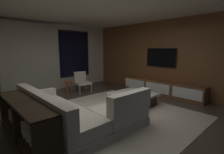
{
  "coord_description": "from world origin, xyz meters",
  "views": [
    {
      "loc": [
        -2.58,
        -3.02,
        1.64
      ],
      "look_at": [
        1.38,
        1.21,
        0.69
      ],
      "focal_mm": 26.65,
      "sensor_mm": 36.0,
      "label": 1
    }
  ],
  "objects_px": {
    "side_stool": "(68,84)",
    "book_stack_on_coffee_table": "(138,93)",
    "coffee_table": "(133,99)",
    "accent_chair_near_window": "(82,81)",
    "sectional_couch": "(74,114)",
    "media_console": "(162,88)",
    "console_table_behind_couch": "(25,119)",
    "mounted_tv": "(161,58)"
  },
  "relations": [
    {
      "from": "accent_chair_near_window",
      "to": "side_stool",
      "type": "height_order",
      "value": "accent_chair_near_window"
    },
    {
      "from": "console_table_behind_couch",
      "to": "sectional_couch",
      "type": "bearing_deg",
      "value": -8.08
    },
    {
      "from": "coffee_table",
      "to": "accent_chair_near_window",
      "type": "distance_m",
      "value": 2.45
    },
    {
      "from": "media_console",
      "to": "mounted_tv",
      "type": "bearing_deg",
      "value": 47.59
    },
    {
      "from": "coffee_table",
      "to": "side_stool",
      "type": "bearing_deg",
      "value": 106.69
    },
    {
      "from": "coffee_table",
      "to": "book_stack_on_coffee_table",
      "type": "height_order",
      "value": "book_stack_on_coffee_table"
    },
    {
      "from": "side_stool",
      "to": "media_console",
      "type": "relative_size",
      "value": 0.15
    },
    {
      "from": "side_stool",
      "to": "accent_chair_near_window",
      "type": "bearing_deg",
      "value": -10.32
    },
    {
      "from": "sectional_couch",
      "to": "console_table_behind_couch",
      "type": "relative_size",
      "value": 1.19
    },
    {
      "from": "book_stack_on_coffee_table",
      "to": "console_table_behind_couch",
      "type": "height_order",
      "value": "console_table_behind_couch"
    },
    {
      "from": "book_stack_on_coffee_table",
      "to": "console_table_behind_couch",
      "type": "relative_size",
      "value": 0.14
    },
    {
      "from": "side_stool",
      "to": "book_stack_on_coffee_table",
      "type": "bearing_deg",
      "value": -73.52
    },
    {
      "from": "sectional_couch",
      "to": "mounted_tv",
      "type": "height_order",
      "value": "mounted_tv"
    },
    {
      "from": "media_console",
      "to": "coffee_table",
      "type": "bearing_deg",
      "value": -179.63
    },
    {
      "from": "coffee_table",
      "to": "accent_chair_near_window",
      "type": "height_order",
      "value": "accent_chair_near_window"
    },
    {
      "from": "sectional_couch",
      "to": "side_stool",
      "type": "distance_m",
      "value": 2.9
    },
    {
      "from": "accent_chair_near_window",
      "to": "console_table_behind_couch",
      "type": "distance_m",
      "value": 3.62
    },
    {
      "from": "sectional_couch",
      "to": "console_table_behind_couch",
      "type": "bearing_deg",
      "value": 171.92
    },
    {
      "from": "book_stack_on_coffee_table",
      "to": "mounted_tv",
      "type": "distance_m",
      "value": 2.04
    },
    {
      "from": "coffee_table",
      "to": "sectional_couch",
      "type": "bearing_deg",
      "value": -177.71
    },
    {
      "from": "book_stack_on_coffee_table",
      "to": "media_console",
      "type": "distance_m",
      "value": 1.59
    },
    {
      "from": "media_console",
      "to": "mounted_tv",
      "type": "relative_size",
      "value": 2.6
    },
    {
      "from": "book_stack_on_coffee_table",
      "to": "media_console",
      "type": "height_order",
      "value": "media_console"
    },
    {
      "from": "side_stool",
      "to": "mounted_tv",
      "type": "height_order",
      "value": "mounted_tv"
    },
    {
      "from": "book_stack_on_coffee_table",
      "to": "side_stool",
      "type": "height_order",
      "value": "side_stool"
    },
    {
      "from": "coffee_table",
      "to": "accent_chair_near_window",
      "type": "bearing_deg",
      "value": 95.37
    },
    {
      "from": "book_stack_on_coffee_table",
      "to": "mounted_tv",
      "type": "xyz_separation_m",
      "value": [
        1.76,
        0.36,
        0.96
      ]
    },
    {
      "from": "console_table_behind_couch",
      "to": "coffee_table",
      "type": "bearing_deg",
      "value": -0.93
    },
    {
      "from": "coffee_table",
      "to": "accent_chair_near_window",
      "type": "xyz_separation_m",
      "value": [
        -0.23,
        2.42,
        0.25
      ]
    },
    {
      "from": "mounted_tv",
      "to": "accent_chair_near_window",
      "type": "bearing_deg",
      "value": 132.42
    },
    {
      "from": "media_console",
      "to": "console_table_behind_couch",
      "type": "distance_m",
      "value": 4.58
    },
    {
      "from": "media_console",
      "to": "accent_chair_near_window",
      "type": "bearing_deg",
      "value": 127.37
    },
    {
      "from": "sectional_couch",
      "to": "media_console",
      "type": "relative_size",
      "value": 0.81
    },
    {
      "from": "coffee_table",
      "to": "accent_chair_near_window",
      "type": "relative_size",
      "value": 1.49
    },
    {
      "from": "sectional_couch",
      "to": "book_stack_on_coffee_table",
      "type": "bearing_deg",
      "value": -1.97
    },
    {
      "from": "coffee_table",
      "to": "console_table_behind_couch",
      "type": "relative_size",
      "value": 0.55
    },
    {
      "from": "console_table_behind_couch",
      "to": "accent_chair_near_window",
      "type": "bearing_deg",
      "value": 41.04
    },
    {
      "from": "media_console",
      "to": "mounted_tv",
      "type": "height_order",
      "value": "mounted_tv"
    },
    {
      "from": "book_stack_on_coffee_table",
      "to": "console_table_behind_couch",
      "type": "xyz_separation_m",
      "value": [
        -2.99,
        0.2,
        0.03
      ]
    },
    {
      "from": "coffee_table",
      "to": "mounted_tv",
      "type": "height_order",
      "value": "mounted_tv"
    },
    {
      "from": "media_console",
      "to": "console_table_behind_couch",
      "type": "xyz_separation_m",
      "value": [
        -4.57,
        0.04,
        0.16
      ]
    },
    {
      "from": "console_table_behind_couch",
      "to": "book_stack_on_coffee_table",
      "type": "bearing_deg",
      "value": -3.85
    }
  ]
}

